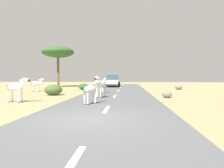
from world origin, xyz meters
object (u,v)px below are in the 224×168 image
Objects in this scene: zebra_1 at (103,84)px; zebra_4 at (17,87)px; zebra_2 at (91,90)px; zebra_3 at (37,83)px; bush_1 at (84,87)px; zebra_0 at (101,85)px; bush_0 at (53,90)px; rock_1 at (179,87)px; rock_2 at (167,94)px; car_0 at (113,81)px; tree_1 at (58,52)px.

zebra_1 is 8.32m from zebra_4.
zebra_2 reaches higher than zebra_3.
bush_1 is (1.67, 11.37, -0.57)m from zebra_4.
zebra_0 is 4.80m from bush_0.
rock_1 is 10.10m from rock_2.
car_0 reaches higher than zebra_3.
tree_1 reaches higher than bush_0.
zebra_2 is 12.46m from bush_1.
zebra_0 reaches higher than bush_1.
zebra_4 reaches higher than rock_1.
car_0 is at bearing 64.86° from bush_1.
tree_1 is 17.32m from rock_1.
bush_0 is 2.12× the size of rock_2.
zebra_3 is 0.34× the size of car_0.
zebra_1 is 12.98m from tree_1.
zebra_0 is 16.63m from tree_1.
zebra_0 is at bearing -70.01° from bush_1.
rock_1 is (11.30, 1.43, -0.07)m from bush_1.
zebra_4 is 10.28m from rock_2.
rock_2 is at bearing 60.10° from zebra_3.
zebra_3 is at bearing -40.29° from zebra_1.
zebra_1 is at bearing -145.56° from rock_1.
zebra_4 is at bearing 76.12° from car_0.
zebra_4 is at bearing -98.33° from bush_1.
rock_2 is (8.07, -8.14, -0.09)m from bush_1.
bush_1 is (-3.19, 8.76, -0.64)m from zebra_0.
zebra_3 is 16.25m from rock_1.
rock_1 is at bearing -13.00° from tree_1.
bush_0 is at bearing -177.00° from zebra_4.
zebra_2 is 15.79m from rock_1.
zebra_0 is 1.00× the size of zebra_4.
rock_1 is (15.61, 4.47, -0.54)m from zebra_3.
zebra_0 is 4.97m from rock_2.
car_0 is at bearing 124.04° from zebra_2.
zebra_0 is at bearing 64.95° from zebra_1.
bush_0 is 6.81m from bush_1.
zebra_3 is at bearing -144.76° from bush_1.
bush_1 is (-2.94, -6.27, -0.48)m from car_0.
tree_1 is at bearing 148.53° from zebra_2.
zebra_0 is at bearing -25.43° from bush_0.
zebra_0 is at bearing 122.08° from zebra_2.
tree_1 is (-7.87, -1.10, 4.20)m from car_0.
zebra_1 is at bearing 125.59° from zebra_2.
zebra_1 is 0.96× the size of bush_0.
rock_1 is at bearing 144.38° from zebra_4.
rock_2 is (4.88, 0.62, -0.73)m from zebra_0.
bush_0 is at bearing 73.41° from car_0.
zebra_4 is at bearing -135.35° from rock_1.
zebra_2 is 19.47m from tree_1.
zebra_3 is 11.81m from car_0.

